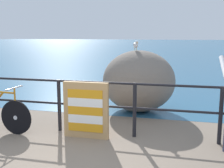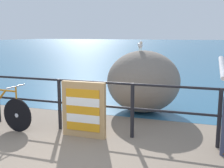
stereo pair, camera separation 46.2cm
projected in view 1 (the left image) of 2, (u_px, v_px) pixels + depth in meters
name	position (u px, v px, depth m)	size (l,w,h in m)	color
ground_plane	(161.00, 58.00, 22.88)	(120.00, 120.00, 0.10)	#756656
sea_surface	(172.00, 45.00, 49.67)	(120.00, 90.00, 0.01)	#285B7F
promenade_railing	(96.00, 101.00, 5.34)	(7.53, 0.07, 1.02)	black
folded_deckchair_stack	(86.00, 110.00, 5.15)	(0.84, 0.10, 1.04)	tan
breakwater_boulder_main	(139.00, 81.00, 6.94)	(1.77, 1.71, 1.50)	slate
seagull	(136.00, 45.00, 6.74)	(0.21, 0.34, 0.23)	gold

